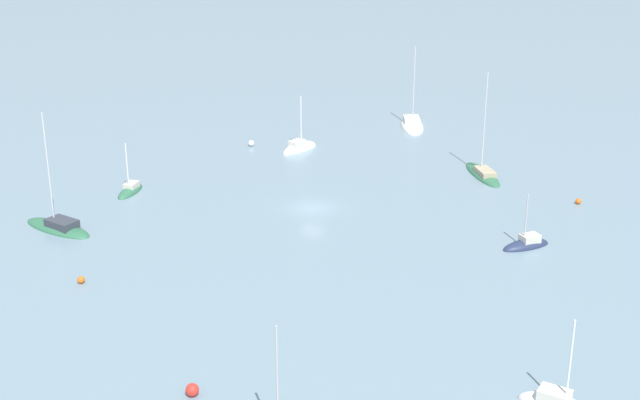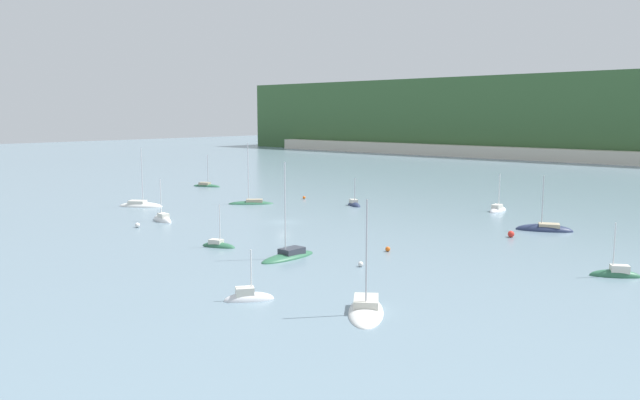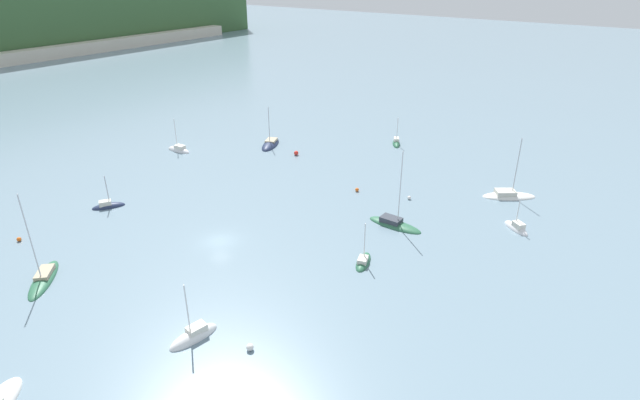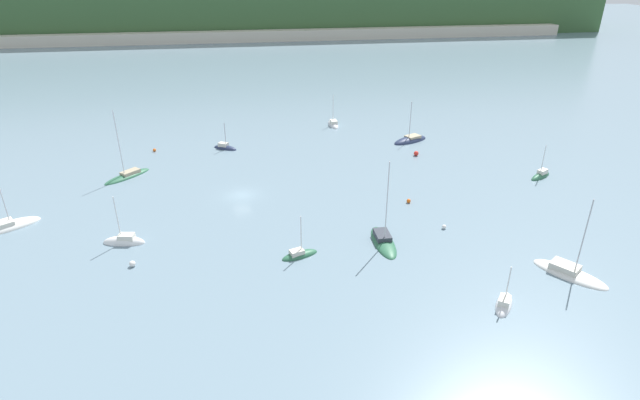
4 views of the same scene
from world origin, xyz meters
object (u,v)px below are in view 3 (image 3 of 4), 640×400
(sailboat_11, at_px, (108,206))
(mooring_buoy_1, at_px, (409,198))
(sailboat_4, at_px, (194,337))
(sailboat_10, at_px, (271,145))
(mooring_buoy_3, at_px, (357,190))
(mooring_buoy_0, at_px, (296,153))
(mooring_buoy_2, at_px, (250,347))
(sailboat_8, at_px, (516,228))
(sailboat_6, at_px, (363,262))
(sailboat_5, at_px, (179,150))
(mooring_buoy_4, at_px, (19,239))
(sailboat_1, at_px, (508,196))
(sailboat_3, at_px, (44,279))
(sailboat_0, at_px, (394,224))
(sailboat_9, at_px, (396,143))

(sailboat_11, height_order, mooring_buoy_1, sailboat_11)
(sailboat_4, bearing_deg, sailboat_10, -137.00)
(mooring_buoy_3, bearing_deg, mooring_buoy_1, -75.20)
(mooring_buoy_0, height_order, mooring_buoy_2, mooring_buoy_0)
(sailboat_8, bearing_deg, sailboat_4, 100.80)
(sailboat_4, distance_m, mooring_buoy_1, 41.49)
(sailboat_10, xyz_separation_m, mooring_buoy_0, (-1.53, -7.84, 0.37))
(sailboat_8, xyz_separation_m, mooring_buoy_1, (0.05, 16.51, 0.17))
(sailboat_6, height_order, mooring_buoy_1, sailboat_6)
(sailboat_5, distance_m, sailboat_6, 52.39)
(sailboat_6, distance_m, mooring_buoy_4, 45.83)
(sailboat_1, distance_m, sailboat_10, 46.98)
(sailboat_5, height_order, mooring_buoy_3, sailboat_5)
(mooring_buoy_1, relative_size, mooring_buoy_2, 0.80)
(mooring_buoy_0, distance_m, mooring_buoy_4, 48.38)
(sailboat_4, bearing_deg, sailboat_8, 164.60)
(sailboat_3, xyz_separation_m, sailboat_4, (3.48, -21.99, -0.02))
(sailboat_0, relative_size, mooring_buoy_3, 19.29)
(sailboat_0, height_order, sailboat_3, sailboat_3)
(sailboat_5, relative_size, mooring_buoy_2, 9.98)
(sailboat_9, relative_size, mooring_buoy_1, 10.95)
(sailboat_3, xyz_separation_m, sailboat_9, (67.20, -10.91, 0.00))
(mooring_buoy_0, xyz_separation_m, mooring_buoy_4, (-47.37, 9.81, -0.14))
(sailboat_5, xyz_separation_m, sailboat_10, (13.10, -12.50, -0.04))
(sailboat_10, bearing_deg, mooring_buoy_0, 54.47)
(sailboat_8, relative_size, sailboat_11, 0.93)
(sailboat_8, bearing_deg, sailboat_3, 83.24)
(sailboat_8, relative_size, sailboat_9, 0.84)
(sailboat_11, height_order, mooring_buoy_3, sailboat_11)
(sailboat_4, height_order, sailboat_10, sailboat_10)
(mooring_buoy_0, relative_size, mooring_buoy_2, 1.21)
(mooring_buoy_3, height_order, mooring_buoy_4, mooring_buoy_3)
(sailboat_0, relative_size, sailboat_5, 1.63)
(mooring_buoy_2, bearing_deg, mooring_buoy_1, 4.02)
(sailboat_1, height_order, sailboat_3, sailboat_3)
(mooring_buoy_3, bearing_deg, mooring_buoy_0, 67.91)
(sailboat_4, xyz_separation_m, sailboat_10, (48.20, 31.55, -0.03))
(mooring_buoy_4, bearing_deg, mooring_buoy_3, -35.26)
(sailboat_6, bearing_deg, mooring_buoy_4, 100.57)
(sailboat_3, relative_size, sailboat_4, 1.60)
(sailboat_1, distance_m, sailboat_9, 29.11)
(sailboat_10, bearing_deg, sailboat_9, 102.69)
(sailboat_3, bearing_deg, mooring_buoy_1, 105.78)
(sailboat_5, height_order, mooring_buoy_1, sailboat_5)
(sailboat_3, distance_m, sailboat_4, 22.26)
(sailboat_0, distance_m, mooring_buoy_3, 12.42)
(sailboat_5, relative_size, mooring_buoy_4, 12.24)
(sailboat_1, xyz_separation_m, sailboat_11, (-39.21, 48.35, -0.02))
(sailboat_4, relative_size, mooring_buoy_3, 12.17)
(sailboat_9, height_order, mooring_buoy_2, sailboat_9)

